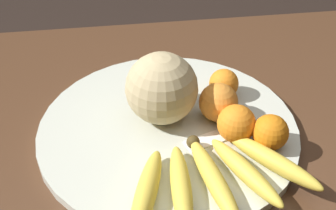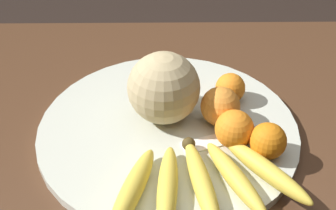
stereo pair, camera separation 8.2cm
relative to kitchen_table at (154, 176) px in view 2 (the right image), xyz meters
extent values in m
cube|color=#4C301E|center=(0.00, 0.00, 0.07)|extent=(1.62, 0.90, 0.04)
cylinder|color=beige|center=(-0.03, -0.02, 0.10)|extent=(0.47, 0.47, 0.02)
torus|color=#1E4C56|center=(-0.03, -0.02, 0.10)|extent=(0.47, 0.47, 0.01)
sphere|color=tan|center=(-0.02, -0.05, 0.18)|extent=(0.13, 0.13, 0.13)
sphere|color=#473819|center=(-0.06, 0.04, 0.13)|extent=(0.02, 0.02, 0.02)
ellipsoid|color=gold|center=(0.03, 0.15, 0.13)|extent=(0.09, 0.18, 0.03)
ellipsoid|color=gold|center=(-0.02, 0.14, 0.13)|extent=(0.04, 0.18, 0.03)
ellipsoid|color=gold|center=(-0.08, 0.14, 0.13)|extent=(0.06, 0.20, 0.03)
ellipsoid|color=gold|center=(-0.13, 0.12, 0.13)|extent=(0.10, 0.17, 0.03)
ellipsoid|color=gold|center=(-0.18, 0.11, 0.13)|extent=(0.14, 0.16, 0.03)
sphere|color=orange|center=(-0.14, 0.03, 0.14)|extent=(0.07, 0.07, 0.07)
sphere|color=orange|center=(-0.15, -0.10, 0.14)|extent=(0.06, 0.06, 0.06)
sphere|color=orange|center=(-0.19, 0.06, 0.14)|extent=(0.06, 0.06, 0.06)
sphere|color=orange|center=(-0.12, -0.03, 0.15)|extent=(0.07, 0.07, 0.07)
cube|color=white|center=(-0.09, 0.03, 0.11)|extent=(0.09, 0.06, 0.00)
camera|label=1|loc=(0.06, 0.62, 0.67)|focal=50.00mm
camera|label=2|loc=(-0.02, 0.63, 0.67)|focal=50.00mm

